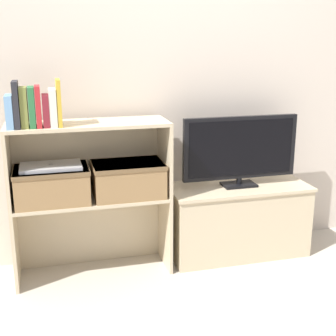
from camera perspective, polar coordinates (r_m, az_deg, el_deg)
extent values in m
plane|color=#BCB2A3|center=(3.00, 0.82, -12.78)|extent=(16.00, 16.00, 0.00)
cube|color=beige|center=(3.06, -1.25, 11.32)|extent=(10.00, 0.05, 2.40)
cube|color=#CCB793|center=(3.22, 8.43, -6.39)|extent=(0.92, 0.38, 0.46)
cube|color=#CCB793|center=(3.14, 8.61, -2.31)|extent=(0.94, 0.40, 0.02)
cube|color=black|center=(3.13, 8.62, -2.01)|extent=(0.22, 0.14, 0.02)
cylinder|color=black|center=(3.13, 8.64, -1.53)|extent=(0.04, 0.04, 0.04)
cube|color=black|center=(3.07, 8.81, 2.48)|extent=(0.77, 0.04, 0.41)
cube|color=black|center=(3.05, 8.95, 2.40)|extent=(0.71, 0.00, 0.36)
cube|color=#CCB793|center=(2.96, -18.11, -8.72)|extent=(0.02, 0.33, 0.49)
cube|color=#CCB793|center=(3.03, -0.39, -7.30)|extent=(0.02, 0.33, 0.49)
cube|color=#CCB793|center=(3.10, -9.43, -6.98)|extent=(0.90, 0.02, 0.49)
cube|color=#CCB793|center=(2.88, -9.33, -3.76)|extent=(0.90, 0.33, 0.02)
cube|color=#CCB793|center=(2.80, -18.92, 0.21)|extent=(0.02, 0.33, 0.46)
cube|color=#CCB793|center=(2.88, -0.40, 1.47)|extent=(0.02, 0.33, 0.46)
cube|color=#CCB793|center=(2.95, -9.83, 1.59)|extent=(0.90, 0.02, 0.46)
cube|color=#CCB793|center=(2.76, -9.74, 5.27)|extent=(0.90, 0.33, 0.02)
cube|color=#709ECC|center=(2.68, -18.75, 6.52)|extent=(0.04, 0.15, 0.18)
cube|color=#232328|center=(2.67, -18.01, 7.35)|extent=(0.03, 0.15, 0.25)
cube|color=olive|center=(2.67, -17.16, 7.07)|extent=(0.04, 0.13, 0.22)
cube|color=#286638|center=(2.67, -16.26, 7.14)|extent=(0.03, 0.14, 0.22)
cube|color=#B22328|center=(2.67, -15.54, 7.25)|extent=(0.03, 0.14, 0.22)
cube|color=maroon|center=(2.67, -14.67, 6.79)|extent=(0.04, 0.13, 0.18)
cube|color=silver|center=(2.67, -13.85, 7.16)|extent=(0.04, 0.13, 0.21)
cube|color=gold|center=(2.67, -13.16, 7.75)|extent=(0.02, 0.14, 0.26)
cube|color=#937047|center=(2.82, -13.95, -2.01)|extent=(0.42, 0.29, 0.21)
cube|color=brown|center=(2.79, -14.07, -0.22)|extent=(0.43, 0.30, 0.02)
cube|color=#937047|center=(2.85, -4.90, -1.36)|extent=(0.42, 0.29, 0.21)
cube|color=brown|center=(2.83, -4.94, 0.41)|extent=(0.43, 0.30, 0.02)
cube|color=#BCBCC1|center=(2.78, -14.10, 0.21)|extent=(0.35, 0.22, 0.02)
cylinder|color=#99999E|center=(2.78, -14.12, 0.44)|extent=(0.02, 0.02, 0.00)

